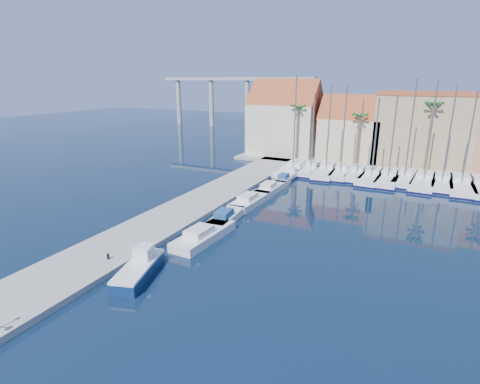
# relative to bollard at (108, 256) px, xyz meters

# --- Properties ---
(ground) EXTENTS (260.00, 260.00, 0.00)m
(ground) POSITION_rel_bollard_xyz_m (7.56, 0.09, -0.72)
(ground) COLOR black
(ground) RESTS_ON ground
(quay_west) EXTENTS (6.00, 77.00, 0.50)m
(quay_west) POSITION_rel_bollard_xyz_m (-1.44, 13.59, -0.47)
(quay_west) COLOR gray
(quay_west) RESTS_ON ground
(shore_north) EXTENTS (54.00, 16.00, 0.50)m
(shore_north) POSITION_rel_bollard_xyz_m (17.56, 48.09, -0.47)
(shore_north) COLOR gray
(shore_north) RESTS_ON ground
(bollard) EXTENTS (0.18, 0.18, 0.45)m
(bollard) POSITION_rel_bollard_xyz_m (0.00, 0.00, 0.00)
(bollard) COLOR black
(bollard) RESTS_ON quay_west
(fishing_boat) EXTENTS (3.33, 5.82, 1.93)m
(fishing_boat) POSITION_rel_bollard_xyz_m (3.30, -0.26, -0.08)
(fishing_boat) COLOR #0D2650
(fishing_boat) RESTS_ON ground
(motorboat_west_0) EXTENTS (2.75, 7.44, 1.40)m
(motorboat_west_0) POSITION_rel_bollard_xyz_m (4.17, 7.21, -0.22)
(motorboat_west_0) COLOR white
(motorboat_west_0) RESTS_ON ground
(motorboat_west_1) EXTENTS (2.42, 6.14, 1.40)m
(motorboat_west_1) POSITION_rel_bollard_xyz_m (3.86, 12.07, -0.22)
(motorboat_west_1) COLOR white
(motorboat_west_1) RESTS_ON ground
(motorboat_west_2) EXTENTS (2.57, 7.05, 1.40)m
(motorboat_west_2) POSITION_rel_bollard_xyz_m (3.78, 18.15, -0.22)
(motorboat_west_2) COLOR white
(motorboat_west_2) RESTS_ON ground
(motorboat_west_3) EXTENTS (2.13, 6.42, 1.40)m
(motorboat_west_3) POSITION_rel_bollard_xyz_m (4.03, 23.78, -0.22)
(motorboat_west_3) COLOR white
(motorboat_west_3) RESTS_ON ground
(motorboat_west_4) EXTENTS (1.85, 5.21, 1.40)m
(motorboat_west_4) POSITION_rel_bollard_xyz_m (4.18, 28.68, -0.22)
(motorboat_west_4) COLOR white
(motorboat_west_4) RESTS_ON ground
(motorboat_west_5) EXTENTS (1.98, 5.14, 1.40)m
(motorboat_west_5) POSITION_rel_bollard_xyz_m (4.03, 32.61, -0.22)
(motorboat_west_5) COLOR white
(motorboat_west_5) RESTS_ON ground
(motorboat_west_6) EXTENTS (1.68, 5.10, 1.40)m
(motorboat_west_6) POSITION_rel_bollard_xyz_m (3.68, 37.24, -0.22)
(motorboat_west_6) COLOR white
(motorboat_west_6) RESTS_ON ground
(sailboat_0) EXTENTS (3.19, 11.84, 14.40)m
(sailboat_0) POSITION_rel_bollard_xyz_m (3.45, 35.32, -0.14)
(sailboat_0) COLOR white
(sailboat_0) RESTS_ON ground
(sailboat_1) EXTENTS (2.51, 8.61, 12.00)m
(sailboat_1) POSITION_rel_bollard_xyz_m (5.97, 36.12, -0.12)
(sailboat_1) COLOR white
(sailboat_1) RESTS_ON ground
(sailboat_2) EXTENTS (3.46, 10.89, 13.29)m
(sailboat_2) POSITION_rel_bollard_xyz_m (8.22, 36.37, -0.14)
(sailboat_2) COLOR white
(sailboat_2) RESTS_ON ground
(sailboat_3) EXTENTS (2.67, 9.14, 13.07)m
(sailboat_3) POSITION_rel_bollard_xyz_m (10.45, 36.15, -0.12)
(sailboat_3) COLOR white
(sailboat_3) RESTS_ON ground
(sailboat_4) EXTENTS (2.60, 8.97, 11.11)m
(sailboat_4) POSITION_rel_bollard_xyz_m (12.80, 36.36, -0.14)
(sailboat_4) COLOR white
(sailboat_4) RESTS_ON ground
(sailboat_5) EXTENTS (3.50, 10.54, 11.52)m
(sailboat_5) POSITION_rel_bollard_xyz_m (14.93, 35.74, -0.16)
(sailboat_5) COLOR white
(sailboat_5) RESTS_ON ground
(sailboat_6) EXTENTS (3.08, 10.59, 11.86)m
(sailboat_6) POSITION_rel_bollard_xyz_m (17.11, 35.88, -0.16)
(sailboat_6) COLOR white
(sailboat_6) RESTS_ON ground
(sailboat_7) EXTENTS (3.20, 9.81, 14.00)m
(sailboat_7) POSITION_rel_bollard_xyz_m (19.17, 36.74, -0.11)
(sailboat_7) COLOR white
(sailboat_7) RESTS_ON ground
(sailboat_8) EXTENTS (3.81, 11.24, 13.79)m
(sailboat_8) POSITION_rel_bollard_xyz_m (21.62, 36.27, -0.14)
(sailboat_8) COLOR white
(sailboat_8) RESTS_ON ground
(sailboat_9) EXTENTS (2.82, 9.81, 13.18)m
(sailboat_9) POSITION_rel_bollard_xyz_m (23.77, 36.61, -0.13)
(sailboat_9) COLOR white
(sailboat_9) RESTS_ON ground
(sailboat_10) EXTENTS (3.02, 11.37, 12.52)m
(sailboat_10) POSITION_rel_bollard_xyz_m (26.00, 36.28, -0.16)
(sailboat_10) COLOR white
(sailboat_10) RESTS_ON ground
(building_0) EXTENTS (12.30, 9.00, 13.50)m
(building_0) POSITION_rel_bollard_xyz_m (-2.44, 47.09, 5.80)
(building_0) COLOR beige
(building_0) RESTS_ON shore_north
(building_1) EXTENTS (10.30, 8.00, 11.00)m
(building_1) POSITION_rel_bollard_xyz_m (9.56, 47.09, 4.57)
(building_1) COLOR #CEB791
(building_1) RESTS_ON shore_north
(building_2) EXTENTS (14.20, 10.20, 11.50)m
(building_2) POSITION_rel_bollard_xyz_m (20.56, 48.09, 5.53)
(building_2) COLOR #99835E
(building_2) RESTS_ON shore_north
(palm_0) EXTENTS (2.60, 2.60, 10.15)m
(palm_0) POSITION_rel_bollard_xyz_m (1.56, 42.09, 8.35)
(palm_0) COLOR brown
(palm_0) RESTS_ON shore_north
(palm_1) EXTENTS (2.60, 2.60, 9.15)m
(palm_1) POSITION_rel_bollard_xyz_m (11.56, 42.09, 7.41)
(palm_1) COLOR brown
(palm_1) RESTS_ON shore_north
(palm_2) EXTENTS (2.60, 2.60, 11.15)m
(palm_2) POSITION_rel_bollard_xyz_m (21.56, 42.09, 9.29)
(palm_2) COLOR brown
(palm_2) RESTS_ON shore_north
(viaduct) EXTENTS (48.00, 2.20, 14.45)m
(viaduct) POSITION_rel_bollard_xyz_m (-31.52, 82.09, 9.52)
(viaduct) COLOR #9E9E99
(viaduct) RESTS_ON ground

